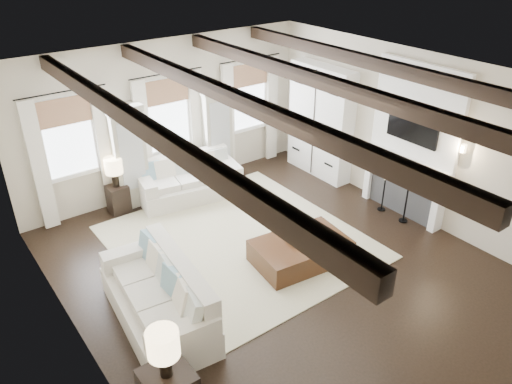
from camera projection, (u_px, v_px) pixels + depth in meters
ground at (279, 268)px, 8.44m from camera, size 7.50×7.50×0.00m
room_shell at (283, 138)px, 8.57m from camera, size 6.54×7.54×3.22m
area_rug at (239, 241)px, 9.13m from camera, size 4.05×4.23×0.02m
sofa_back at (188, 181)px, 10.49m from camera, size 2.22×1.29×0.90m
sofa_left at (162, 298)px, 7.16m from camera, size 1.26×2.36×0.97m
ottoman at (300, 251)px, 8.51m from camera, size 1.69×1.17×0.42m
tray at (302, 238)px, 8.47m from camera, size 0.54×0.44×0.04m
book_lower at (296, 239)px, 8.37m from camera, size 0.28×0.23×0.04m
book_upper at (296, 239)px, 8.31m from camera, size 0.24×0.19×0.03m
lamp_front at (163, 346)px, 5.53m from camera, size 0.38×0.38×0.65m
side_table_back at (118, 199)px, 9.97m from camera, size 0.39×0.39×0.58m
lamp_back at (114, 167)px, 9.64m from camera, size 0.35×0.35×0.60m
candlestick_near at (405, 206)px, 9.61m from camera, size 0.17×0.17×0.83m
candlestick_far at (383, 196)px, 10.01m from camera, size 0.16×0.16×0.79m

